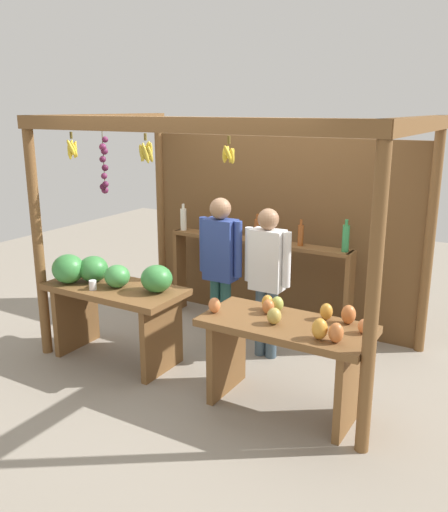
% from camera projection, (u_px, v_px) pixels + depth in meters
% --- Properties ---
extents(ground_plane, '(12.00, 12.00, 0.00)m').
position_uv_depth(ground_plane, '(234.00, 351.00, 5.59)').
color(ground_plane, gray).
rests_on(ground_plane, ground).
extents(market_stall, '(3.37, 2.08, 2.34)m').
position_uv_depth(market_stall, '(256.00, 212.00, 5.62)').
color(market_stall, brown).
rests_on(market_stall, ground).
extents(fruit_counter_left, '(1.37, 0.68, 1.04)m').
position_uv_depth(fruit_counter_left, '(111.00, 291.00, 5.24)').
color(fruit_counter_left, brown).
rests_on(fruit_counter_left, ground).
extents(fruit_counter_right, '(1.37, 0.64, 0.92)m').
position_uv_depth(fruit_counter_right, '(288.00, 343.00, 4.38)').
color(fruit_counter_right, brown).
rests_on(fruit_counter_right, ground).
extents(bottle_shelf_unit, '(2.16, 0.22, 1.36)m').
position_uv_depth(bottle_shelf_unit, '(257.00, 258.00, 6.05)').
color(bottle_shelf_unit, brown).
rests_on(bottle_shelf_unit, ground).
extents(vendor_man, '(0.48, 0.21, 1.56)m').
position_uv_depth(vendor_man, '(220.00, 260.00, 5.45)').
color(vendor_man, '#285753').
rests_on(vendor_man, ground).
extents(vendor_woman, '(0.48, 0.20, 1.50)m').
position_uv_depth(vendor_woman, '(267.00, 271.00, 5.25)').
color(vendor_woman, '#3F5360').
rests_on(vendor_woman, ground).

